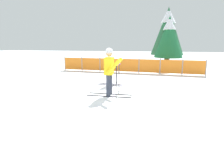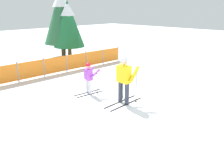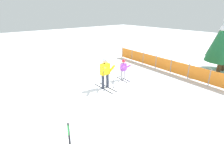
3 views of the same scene
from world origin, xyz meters
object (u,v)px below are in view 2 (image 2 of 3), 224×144
at_px(skier_adult, 124,76).
at_px(skier_child, 89,76).
at_px(safety_fence, 56,65).
at_px(conifer_near, 61,16).
at_px(conifer_far, 68,23).

distance_m(skier_adult, skier_child, 1.60).
height_order(skier_adult, safety_fence, skier_adult).
relative_size(safety_fence, conifer_near, 1.97).
relative_size(skier_adult, safety_fence, 0.19).
xyz_separation_m(skier_child, conifer_near, (3.09, 6.43, 2.01)).
relative_size(skier_adult, conifer_near, 0.38).
bearing_deg(conifer_far, safety_fence, -136.04).
bearing_deg(conifer_far, skier_child, -118.51).
bearing_deg(skier_child, conifer_near, 72.88).
distance_m(skier_adult, safety_fence, 4.81).
relative_size(skier_child, safety_fence, 0.14).
bearing_deg(conifer_near, conifer_far, -88.11).
xyz_separation_m(skier_adult, conifer_near, (2.82, 7.98, 1.74)).
distance_m(conifer_far, conifer_near, 0.83).
xyz_separation_m(skier_adult, conifer_far, (2.84, 7.29, 1.29)).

